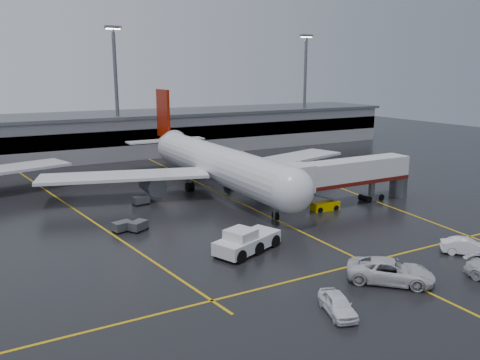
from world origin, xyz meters
TOP-DOWN VIEW (x-y plane):
  - ground at (0.00, 0.00)m, footprint 220.00×220.00m
  - apron_line_centre at (0.00, 0.00)m, footprint 0.25×90.00m
  - apron_line_stop at (0.00, -22.00)m, footprint 60.00×0.25m
  - apron_line_left at (-20.00, 10.00)m, footprint 9.99×69.35m
  - apron_line_right at (18.00, 10.00)m, footprint 7.57×69.64m
  - terminal at (0.00, 47.93)m, footprint 122.00×19.00m
  - light_mast_mid at (-5.00, 42.00)m, footprint 3.00×1.20m
  - light_mast_right at (40.00, 42.00)m, footprint 3.00×1.20m
  - main_airliner at (0.00, 9.70)m, footprint 48.80×45.60m
  - jet_bridge at (11.87, -6.00)m, footprint 19.90×3.40m
  - pushback_tractor at (-8.21, -14.41)m, footprint 7.74×5.34m
  - belt_loader at (7.66, -6.58)m, footprint 3.65×1.91m
  - service_van_a at (-1.22, -26.09)m, footprint 7.23×7.16m
  - service_van_c at (9.83, -25.10)m, footprint 4.48×4.44m
  - service_van_d at (-8.49, -28.13)m, footprint 2.94×4.62m
  - baggage_cart_a at (-15.37, -3.26)m, footprint 2.39×2.17m
  - baggage_cart_b at (-16.93, -2.59)m, footprint 2.29×1.81m
  - baggage_cart_c at (-11.82, 7.05)m, footprint 2.17×1.58m

SIDE VIEW (x-z plane):
  - ground at x=0.00m, z-range 0.00..0.00m
  - apron_line_centre at x=0.00m, z-range 0.00..0.02m
  - apron_line_stop at x=0.00m, z-range 0.00..0.02m
  - apron_line_left at x=-20.00m, z-range 0.00..0.02m
  - apron_line_right at x=18.00m, z-range 0.00..0.02m
  - belt_loader at x=7.66m, z-range -0.57..1.67m
  - baggage_cart_a at x=-15.37m, z-range 0.07..1.19m
  - baggage_cart_b at x=-16.93m, z-range 0.07..1.19m
  - baggage_cart_c at x=-11.82m, z-range 0.07..1.19m
  - service_van_d at x=-8.49m, z-range 0.00..1.46m
  - service_van_c at x=9.83m, z-range 0.00..1.54m
  - service_van_a at x=-1.22m, z-range 0.00..1.94m
  - pushback_tractor at x=-8.21m, z-range -0.26..2.31m
  - jet_bridge at x=11.87m, z-range 0.91..6.96m
  - main_airliner at x=0.00m, z-range -2.84..11.26m
  - terminal at x=0.00m, z-range 0.02..8.62m
  - light_mast_mid at x=-5.00m, z-range 1.75..27.20m
  - light_mast_right at x=40.00m, z-range 1.75..27.20m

